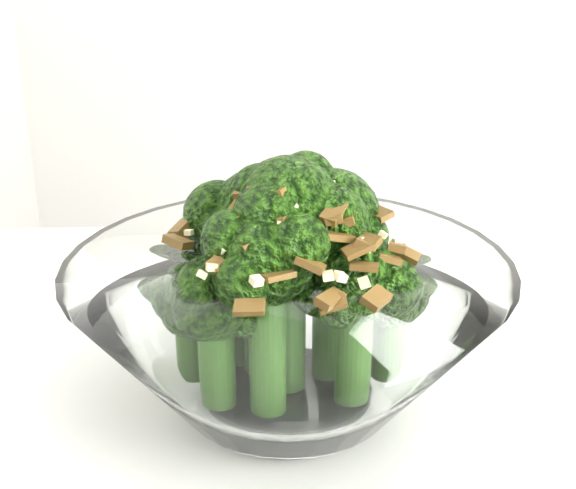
% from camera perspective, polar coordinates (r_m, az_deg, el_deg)
% --- Properties ---
extents(broccoli_dish, '(0.24, 0.24, 0.15)m').
position_cam_1_polar(broccoli_dish, '(0.44, -0.10, -5.11)').
color(broccoli_dish, white).
rests_on(broccoli_dish, table).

